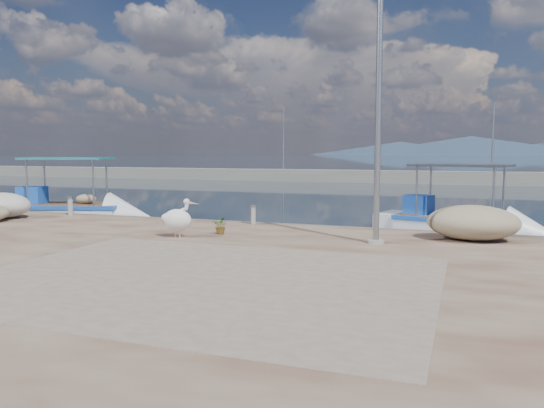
{
  "coord_description": "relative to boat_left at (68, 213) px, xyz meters",
  "views": [
    {
      "loc": [
        5.82,
        -12.09,
        2.95
      ],
      "look_at": [
        0.0,
        3.8,
        1.3
      ],
      "focal_mm": 35.0,
      "sensor_mm": 36.0,
      "label": 1
    }
  ],
  "objects": [
    {
      "name": "quay",
      "position": [
        10.93,
        -12.93,
        0.0
      ],
      "size": [
        44.0,
        22.0,
        0.5
      ],
      "primitive_type": "cube",
      "color": "#532E24",
      "rests_on": "ground"
    },
    {
      "name": "lamp_post",
      "position": [
        14.52,
        -4.76,
        3.55
      ],
      "size": [
        0.44,
        0.96,
        7.0
      ],
      "color": "gray",
      "rests_on": "quay"
    },
    {
      "name": "mountains",
      "position": [
        15.32,
        643.07,
        9.26
      ],
      "size": [
        370.0,
        280.0,
        22.0
      ],
      "color": "#28384C",
      "rests_on": "ground"
    },
    {
      "name": "net_pile_c",
      "position": [
        16.98,
        -3.28,
        0.74
      ],
      "size": [
        2.51,
        1.79,
        0.99
      ],
      "primitive_type": "ellipsoid",
      "color": "#BBAB8B",
      "rests_on": "quay"
    },
    {
      "name": "boat_right",
      "position": [
        16.5,
        1.54,
        -0.02
      ],
      "size": [
        6.44,
        3.57,
        2.95
      ],
      "rotation": [
        0.0,
        0.0,
        -0.27
      ],
      "color": "white",
      "rests_on": "ground"
    },
    {
      "name": "breakwater",
      "position": [
        10.93,
        33.07,
        0.35
      ],
      "size": [
        120.0,
        2.2,
        7.5
      ],
      "color": "gray",
      "rests_on": "ground"
    },
    {
      "name": "quay_patch",
      "position": [
        11.93,
        -9.93,
        0.25
      ],
      "size": [
        9.0,
        7.0,
        0.01
      ],
      "primitive_type": "cube",
      "color": "gray",
      "rests_on": "quay"
    },
    {
      "name": "bollard_near",
      "position": [
        9.95,
        -2.33,
        0.61
      ],
      "size": [
        0.22,
        0.22,
        0.66
      ],
      "color": "gray",
      "rests_on": "quay"
    },
    {
      "name": "ground",
      "position": [
        10.93,
        -6.93,
        -0.25
      ],
      "size": [
        1400.0,
        1400.0,
        0.0
      ],
      "primitive_type": "plane",
      "color": "#162635",
      "rests_on": "ground"
    },
    {
      "name": "boat_left",
      "position": [
        0.0,
        0.0,
        0.0
      ],
      "size": [
        6.97,
        4.09,
        3.18
      ],
      "rotation": [
        0.0,
        0.0,
        0.31
      ],
      "color": "white",
      "rests_on": "ground"
    },
    {
      "name": "bollard_far",
      "position": [
        2.27,
        -2.42,
        0.65
      ],
      "size": [
        0.24,
        0.24,
        0.74
      ],
      "color": "gray",
      "rests_on": "quay"
    },
    {
      "name": "pelican",
      "position": [
        8.99,
        -5.73,
        0.79
      ],
      "size": [
        1.16,
        0.55,
        1.14
      ],
      "rotation": [
        0.0,
        0.0,
        0.01
      ],
      "color": "tan",
      "rests_on": "quay"
    },
    {
      "name": "potted_plant",
      "position": [
        9.87,
        -4.72,
        0.51
      ],
      "size": [
        0.46,
        0.4,
        0.51
      ],
      "primitive_type": "imported",
      "rotation": [
        0.0,
        0.0,
        -0.0
      ],
      "color": "#33722D",
      "rests_on": "quay"
    },
    {
      "name": "net_pile_a",
      "position": [
        0.44,
        -3.98,
        0.73
      ],
      "size": [
        2.33,
        1.7,
        0.95
      ],
      "primitive_type": "ellipsoid",
      "color": "silver",
      "rests_on": "quay"
    }
  ]
}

